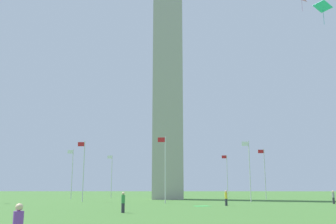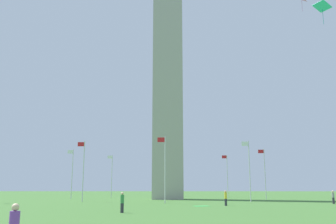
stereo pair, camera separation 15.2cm
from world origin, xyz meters
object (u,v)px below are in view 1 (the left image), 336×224
object	(u,v)px
flagpole_e	(165,166)
person_gray_shirt	(333,197)
flagpole_sw	(227,174)
flagpole_s	(265,172)
flagpole_ne	(83,168)
kite_cyan_diamond	(323,7)
flagpole_n	(72,172)
person_yellow_shirt	(226,198)
person_green_shirt	(123,202)
flagpole_se	(249,168)
flagpole_nw	(111,174)
obelisk_monument	(168,66)
flagpole_w	(169,175)
picnic_blanket_near_first_person	(202,206)

from	to	relation	value
flagpole_e	person_gray_shirt	size ratio (longest dim) A/B	5.30
flagpole_sw	flagpole_s	bearing A→B (deg)	112.50
flagpole_ne	kite_cyan_diamond	bearing A→B (deg)	145.72
flagpole_s	flagpole_n	bearing A→B (deg)	-0.00
person_yellow_shirt	person_green_shirt	distance (m)	16.19
flagpole_n	flagpole_se	xyz separation A→B (m)	(-30.06, 12.45, 0.00)
flagpole_nw	person_yellow_shirt	xyz separation A→B (m)	(-19.84, 36.21, -4.03)
flagpole_nw	flagpole_n	bearing A→B (deg)	67.50
flagpole_s	kite_cyan_diamond	world-z (taller)	kite_cyan_diamond
flagpole_sw	person_gray_shirt	world-z (taller)	flagpole_sw
flagpole_sw	kite_cyan_diamond	size ratio (longest dim) A/B	3.93
flagpole_nw	person_green_shirt	world-z (taller)	flagpole_nw
person_green_shirt	person_gray_shirt	distance (m)	30.69
flagpole_n	obelisk_monument	bearing A→B (deg)	180.00
flagpole_nw	flagpole_sw	bearing A→B (deg)	180.00
flagpole_n	person_yellow_shirt	size ratio (longest dim) A/B	5.12
person_green_shirt	person_gray_shirt	bearing A→B (deg)	-67.14
obelisk_monument	flagpole_s	bearing A→B (deg)	180.00
flagpole_se	flagpole_nw	distance (m)	35.22
kite_cyan_diamond	flagpole_w	bearing A→B (deg)	-71.33
flagpole_se	picnic_blanket_near_first_person	size ratio (longest dim) A/B	5.01
obelisk_monument	picnic_blanket_near_first_person	world-z (taller)	obelisk_monument
person_gray_shirt	flagpole_sw	bearing A→B (deg)	-11.37
obelisk_monument	person_green_shirt	bearing A→B (deg)	85.13
flagpole_sw	flagpole_nw	bearing A→B (deg)	-0.00
flagpole_nw	flagpole_w	bearing A→B (deg)	-157.50
person_green_shirt	picnic_blanket_near_first_person	bearing A→B (deg)	-45.17
flagpole_n	flagpole_sw	world-z (taller)	same
flagpole_s	person_yellow_shirt	xyz separation A→B (m)	(10.22, 23.75, -4.03)
flagpole_s	flagpole_nw	world-z (taller)	same
kite_cyan_diamond	picnic_blanket_near_first_person	size ratio (longest dim) A/B	1.27
kite_cyan_diamond	obelisk_monument	bearing A→B (deg)	-62.55
flagpole_sw	person_green_shirt	xyz separation A→B (m)	(15.48, 48.60, -4.04)
flagpole_n	person_gray_shirt	bearing A→B (deg)	155.04
flagpole_s	person_gray_shirt	size ratio (longest dim) A/B	5.30
person_yellow_shirt	person_green_shirt	world-z (taller)	person_yellow_shirt
flagpole_e	flagpole_nw	size ratio (longest dim) A/B	1.00
flagpole_e	picnic_blanket_near_first_person	size ratio (longest dim) A/B	5.01
flagpole_w	person_yellow_shirt	bearing A→B (deg)	100.13
flagpole_s	flagpole_se	bearing A→B (deg)	67.50
obelisk_monument	person_gray_shirt	xyz separation A→B (m)	(-22.01, 18.46, -24.35)
flagpole_n	flagpole_se	distance (m)	32.54
flagpole_s	flagpole_w	world-z (taller)	same
flagpole_se	flagpole_sw	world-z (taller)	same
flagpole_sw	person_yellow_shirt	size ratio (longest dim) A/B	5.12
flagpole_e	flagpole_nw	distance (m)	32.54
flagpole_nw	picnic_blanket_near_first_person	size ratio (longest dim) A/B	5.01
person_yellow_shirt	flagpole_s	bearing A→B (deg)	-44.29
flagpole_se	flagpole_sw	xyz separation A→B (m)	(-0.00, -24.90, 0.00)
flagpole_se	flagpole_s	world-z (taller)	same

